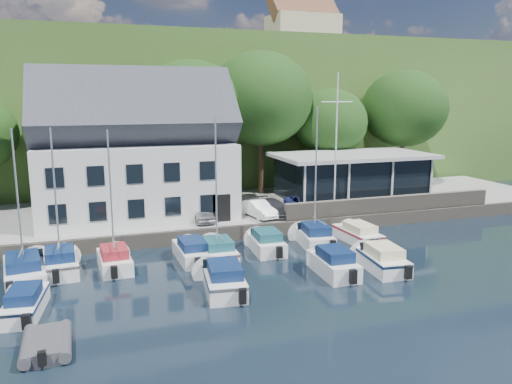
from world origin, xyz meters
TOP-DOWN VIEW (x-y plane):
  - ground at (0.00, 0.00)m, footprint 180.00×180.00m
  - quay at (0.00, 17.50)m, footprint 60.00×13.00m
  - quay_face at (0.00, 11.00)m, footprint 60.00×0.30m
  - hillside at (0.00, 62.00)m, footprint 160.00×75.00m
  - field_patch at (8.00, 70.00)m, footprint 50.00×30.00m
  - farmhouse at (22.00, 52.00)m, footprint 10.40×7.00m
  - harbor_building at (-7.00, 16.50)m, footprint 14.40×8.20m
  - club_pavilion at (11.00, 16.00)m, footprint 13.20×7.20m
  - seawall at (12.00, 11.40)m, footprint 18.00×0.50m
  - car_silver at (-2.89, 13.07)m, footprint 1.57×3.52m
  - car_white at (1.49, 13.02)m, footprint 2.00×3.94m
  - car_dgrey at (2.72, 13.19)m, footprint 2.49×4.32m
  - car_blue at (5.45, 13.50)m, footprint 1.58×3.79m
  - flagpole at (7.31, 12.04)m, footprint 2.56×0.20m
  - tree_1 at (-11.75, 21.29)m, footprint 6.94×6.94m
  - tree_2 at (-1.78, 21.30)m, footprint 8.80×8.80m
  - tree_3 at (4.78, 21.97)m, footprint 9.49×9.49m
  - tree_4 at (11.56, 21.44)m, footprint 7.08×7.08m
  - tree_5 at (19.59, 21.21)m, footprint 8.41×8.41m
  - boat_r1_0 at (-14.07, 7.06)m, footprint 3.14×7.10m
  - boat_r1_1 at (-12.25, 7.77)m, footprint 2.37×5.72m
  - boat_r1_2 at (-9.30, 7.43)m, footprint 2.20×5.42m
  - boat_r1_3 at (-4.72, 7.65)m, footprint 1.97×5.89m
  - boat_r1_4 at (-3.21, 7.17)m, footprint 2.18×5.64m
  - boat_r1_5 at (0.22, 7.86)m, footprint 2.28×5.60m
  - boat_r1_6 at (3.74, 7.94)m, footprint 2.76×5.81m
  - boat_r1_7 at (6.99, 7.85)m, footprint 2.15×6.19m
  - boat_r2_0 at (-13.55, 2.45)m, footprint 2.25×5.62m
  - boat_r2_2 at (-4.11, 2.29)m, footprint 2.85×6.45m
  - boat_r2_3 at (2.39, 2.61)m, footprint 2.10×5.62m
  - boat_r2_4 at (5.45, 2.49)m, footprint 2.62×6.17m
  - dinghy_1 at (-12.40, -1.53)m, footprint 2.03×3.29m

SIDE VIEW (x-z plane):
  - ground at x=0.00m, z-range 0.00..0.00m
  - dinghy_1 at x=-12.40m, z-range 0.00..0.76m
  - quay at x=0.00m, z-range 0.00..1.00m
  - quay_face at x=0.00m, z-range 0.00..1.00m
  - boat_r1_7 at x=6.99m, z-range 0.00..1.35m
  - boat_r2_0 at x=-13.55m, z-range 0.00..1.35m
  - boat_r1_3 at x=-4.72m, z-range 0.00..1.38m
  - boat_r1_5 at x=0.22m, z-range 0.00..1.45m
  - boat_r2_4 at x=5.45m, z-range 0.00..1.49m
  - boat_r2_2 at x=-4.11m, z-range 0.00..1.53m
  - boat_r2_3 at x=2.39m, z-range 0.00..1.57m
  - car_silver at x=-2.89m, z-range 1.00..2.18m
  - car_dgrey at x=2.72m, z-range 1.00..2.18m
  - seawall at x=12.00m, z-range 1.00..2.20m
  - car_white at x=1.49m, z-range 1.00..2.24m
  - car_blue at x=5.45m, z-range 1.00..2.28m
  - club_pavilion at x=11.00m, z-range 1.00..5.10m
  - boat_r1_4 at x=-3.21m, z-range 0.00..8.48m
  - boat_r1_2 at x=-9.30m, z-range 0.00..8.59m
  - boat_r1_1 at x=-12.25m, z-range 0.00..9.28m
  - boat_r1_0 at x=-14.07m, z-range 0.00..9.29m
  - boat_r1_6 at x=3.74m, z-range 0.00..9.35m
  - harbor_building at x=-7.00m, z-range 1.00..9.70m
  - tree_1 at x=-11.75m, z-range 1.00..10.49m
  - tree_4 at x=11.56m, z-range 1.00..10.68m
  - flagpole at x=7.31m, z-range 1.00..11.65m
  - tree_5 at x=19.59m, z-range 1.00..12.50m
  - tree_2 at x=-1.78m, z-range 1.00..13.03m
  - tree_3 at x=4.78m, z-range 1.00..13.97m
  - hillside at x=0.00m, z-range 0.00..16.00m
  - field_patch at x=8.00m, z-range 16.00..16.30m
  - farmhouse at x=22.00m, z-range 16.00..24.20m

